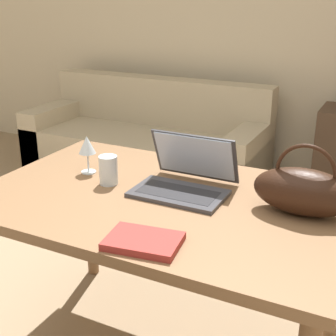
{
  "coord_description": "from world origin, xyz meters",
  "views": [
    {
      "loc": [
        0.86,
        -0.79,
        1.49
      ],
      "look_at": [
        0.13,
        0.67,
        0.88
      ],
      "focal_mm": 50.0,
      "sensor_mm": 36.0,
      "label": 1
    }
  ],
  "objects_px": {
    "couch": "(147,146)",
    "wine_glass": "(87,146)",
    "laptop": "(186,175)",
    "handbag": "(304,191)",
    "drinking_glass": "(108,170)"
  },
  "relations": [
    {
      "from": "couch",
      "to": "wine_glass",
      "type": "xyz_separation_m",
      "value": [
        0.67,
        -1.72,
        0.59
      ]
    },
    {
      "from": "laptop",
      "to": "wine_glass",
      "type": "xyz_separation_m",
      "value": [
        -0.45,
        -0.02,
        0.06
      ]
    },
    {
      "from": "drinking_glass",
      "to": "handbag",
      "type": "bearing_deg",
      "value": 5.42
    },
    {
      "from": "laptop",
      "to": "handbag",
      "type": "bearing_deg",
      "value": -2.26
    },
    {
      "from": "couch",
      "to": "laptop",
      "type": "height_order",
      "value": "laptop"
    },
    {
      "from": "laptop",
      "to": "drinking_glass",
      "type": "relative_size",
      "value": 3.01
    },
    {
      "from": "laptop",
      "to": "handbag",
      "type": "relative_size",
      "value": 1.01
    },
    {
      "from": "couch",
      "to": "handbag",
      "type": "relative_size",
      "value": 5.61
    },
    {
      "from": "handbag",
      "to": "wine_glass",
      "type": "bearing_deg",
      "value": -179.64
    },
    {
      "from": "couch",
      "to": "handbag",
      "type": "height_order",
      "value": "handbag"
    },
    {
      "from": "couch",
      "to": "drinking_glass",
      "type": "bearing_deg",
      "value": -65.29
    },
    {
      "from": "wine_glass",
      "to": "handbag",
      "type": "relative_size",
      "value": 0.47
    },
    {
      "from": "couch",
      "to": "wine_glass",
      "type": "bearing_deg",
      "value": -68.6
    },
    {
      "from": "wine_glass",
      "to": "handbag",
      "type": "bearing_deg",
      "value": 0.36
    },
    {
      "from": "couch",
      "to": "laptop",
      "type": "distance_m",
      "value": 2.11
    }
  ]
}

